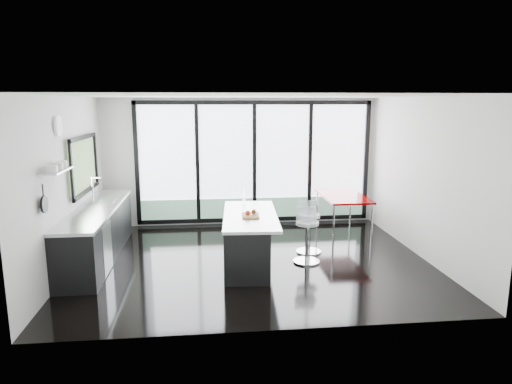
{
  "coord_description": "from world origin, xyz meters",
  "views": [
    {
      "loc": [
        -0.76,
        -7.51,
        2.7
      ],
      "look_at": [
        0.1,
        0.3,
        1.15
      ],
      "focal_mm": 32.0,
      "sensor_mm": 36.0,
      "label": 1
    }
  ],
  "objects": [
    {
      "name": "floor",
      "position": [
        0.0,
        0.0,
        0.0
      ],
      "size": [
        6.0,
        5.0,
        0.0
      ],
      "primitive_type": "cube",
      "color": "black",
      "rests_on": "ground"
    },
    {
      "name": "bar_stool_near",
      "position": [
        0.92,
        -0.2,
        0.36
      ],
      "size": [
        0.5,
        0.5,
        0.73
      ],
      "primitive_type": "cylinder",
      "rotation": [
        0.0,
        0.0,
        -0.11
      ],
      "color": "silver",
      "rests_on": "floor"
    },
    {
      "name": "wall_back",
      "position": [
        0.27,
        2.47,
        1.27
      ],
      "size": [
        6.0,
        0.09,
        2.8
      ],
      "color": "beige",
      "rests_on": "ground"
    },
    {
      "name": "counter_cabinets",
      "position": [
        -2.67,
        0.4,
        0.46
      ],
      "size": [
        0.69,
        3.24,
        1.36
      ],
      "color": "black",
      "rests_on": "floor"
    },
    {
      "name": "ceiling",
      "position": [
        0.0,
        0.0,
        2.8
      ],
      "size": [
        6.0,
        5.0,
        0.0
      ],
      "primitive_type": "cube",
      "color": "white",
      "rests_on": "wall_back"
    },
    {
      "name": "bar_stool_far",
      "position": [
        1.07,
        0.31,
        0.36
      ],
      "size": [
        0.47,
        0.47,
        0.72
      ],
      "primitive_type": "cylinder",
      "rotation": [
        0.0,
        0.0,
        0.05
      ],
      "color": "silver",
      "rests_on": "floor"
    },
    {
      "name": "wall_left",
      "position": [
        -2.97,
        0.27,
        1.56
      ],
      "size": [
        0.26,
        5.0,
        2.8
      ],
      "color": "beige",
      "rests_on": "ground"
    },
    {
      "name": "island",
      "position": [
        -0.11,
        -0.12,
        0.44
      ],
      "size": [
        1.02,
        2.15,
        1.12
      ],
      "color": "black",
      "rests_on": "floor"
    },
    {
      "name": "wall_right",
      "position": [
        3.0,
        0.0,
        1.4
      ],
      "size": [
        0.0,
        5.0,
        2.8
      ],
      "primitive_type": "cube",
      "color": "beige",
      "rests_on": "ground"
    },
    {
      "name": "wall_front",
      "position": [
        0.0,
        -2.5,
        1.4
      ],
      "size": [
        6.0,
        0.0,
        2.8
      ],
      "primitive_type": "cube",
      "color": "beige",
      "rests_on": "ground"
    },
    {
      "name": "red_table",
      "position": [
        2.05,
        1.46,
        0.4
      ],
      "size": [
        0.88,
        1.52,
        0.81
      ],
      "primitive_type": "cube",
      "rotation": [
        0.0,
        0.0,
        -0.01
      ],
      "color": "#780000",
      "rests_on": "floor"
    }
  ]
}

